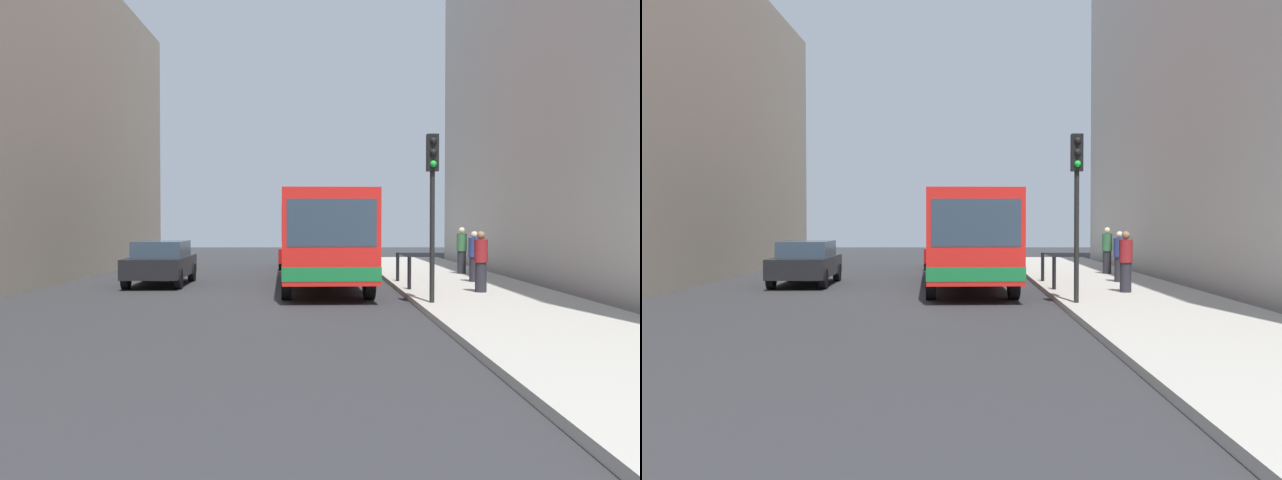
# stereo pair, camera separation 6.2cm
# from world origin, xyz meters

# --- Properties ---
(ground_plane) EXTENTS (80.00, 80.00, 0.00)m
(ground_plane) POSITION_xyz_m (0.00, 0.00, 0.00)
(ground_plane) COLOR #2D2D30
(sidewalk) EXTENTS (4.40, 40.00, 0.15)m
(sidewalk) POSITION_xyz_m (5.40, 0.00, 0.07)
(sidewalk) COLOR #ADA89E
(sidewalk) RESTS_ON ground
(building_right) EXTENTS (7.00, 32.00, 17.52)m
(building_right) POSITION_xyz_m (11.50, 4.00, 8.76)
(building_right) COLOR #BCB7AD
(building_right) RESTS_ON ground
(bus) EXTENTS (2.99, 11.12, 3.00)m
(bus) POSITION_xyz_m (0.87, 3.37, 1.73)
(bus) COLOR red
(bus) RESTS_ON ground
(car_beside_bus) EXTENTS (1.98, 4.46, 1.48)m
(car_beside_bus) POSITION_xyz_m (-4.49, 3.90, 0.78)
(car_beside_bus) COLOR black
(car_beside_bus) RESTS_ON ground
(car_behind_bus) EXTENTS (2.02, 4.47, 1.48)m
(car_behind_bus) POSITION_xyz_m (0.11, 12.78, 0.78)
(car_behind_bus) COLOR maroon
(car_behind_bus) RESTS_ON ground
(traffic_light) EXTENTS (0.28, 0.33, 4.10)m
(traffic_light) POSITION_xyz_m (3.55, -2.72, 3.01)
(traffic_light) COLOR black
(traffic_light) RESTS_ON sidewalk
(bollard_near) EXTENTS (0.11, 0.11, 0.95)m
(bollard_near) POSITION_xyz_m (3.45, 0.71, 0.62)
(bollard_near) COLOR black
(bollard_near) RESTS_ON sidewalk
(bollard_mid) EXTENTS (0.11, 0.11, 0.95)m
(bollard_mid) POSITION_xyz_m (3.45, 3.64, 0.62)
(bollard_mid) COLOR black
(bollard_mid) RESTS_ON sidewalk
(pedestrian_near_signal) EXTENTS (0.38, 0.38, 1.71)m
(pedestrian_near_signal) POSITION_xyz_m (5.35, -0.13, 1.00)
(pedestrian_near_signal) COLOR #26262D
(pedestrian_near_signal) RESTS_ON sidewalk
(pedestrian_mid_sidewalk) EXTENTS (0.38, 0.38, 1.67)m
(pedestrian_mid_sidewalk) POSITION_xyz_m (5.94, 3.35, 0.98)
(pedestrian_mid_sidewalk) COLOR #26262D
(pedestrian_mid_sidewalk) RESTS_ON sidewalk
(pedestrian_far_sidewalk) EXTENTS (0.38, 0.38, 1.77)m
(pedestrian_far_sidewalk) POSITION_xyz_m (6.30, 7.06, 1.04)
(pedestrian_far_sidewalk) COLOR #26262D
(pedestrian_far_sidewalk) RESTS_ON sidewalk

